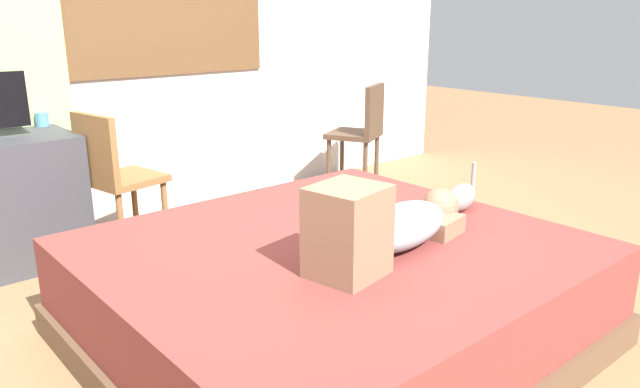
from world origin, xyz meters
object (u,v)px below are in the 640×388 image
at_px(person_lying, 389,225).
at_px(cat, 460,198).
at_px(chair_by_desk, 114,173).
at_px(cup, 42,119).
at_px(bed, 333,292).
at_px(chair_spare, 362,129).

height_order(person_lying, cat, person_lying).
relative_size(cat, chair_by_desk, 0.41).
height_order(cat, cup, cup).
relative_size(bed, chair_spare, 2.28).
distance_m(chair_by_desk, chair_spare, 2.05).
height_order(cat, chair_spare, chair_spare).
distance_m(bed, cat, 0.82).
bearing_deg(cat, chair_spare, 59.66).
bearing_deg(chair_spare, cup, 169.23).
height_order(cup, chair_by_desk, chair_by_desk).
bearing_deg(chair_spare, person_lying, -132.00).
height_order(bed, chair_spare, chair_spare).
bearing_deg(chair_spare, cat, -120.34).
relative_size(person_lying, chair_spare, 1.10).
relative_size(bed, person_lying, 2.08).
height_order(bed, cup, cup).
distance_m(cat, cup, 2.48).
bearing_deg(person_lying, cat, 11.92).
bearing_deg(person_lying, chair_spare, 48.00).
height_order(bed, chair_by_desk, chair_by_desk).
relative_size(person_lying, cat, 2.69).
relative_size(cup, chair_by_desk, 0.10).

